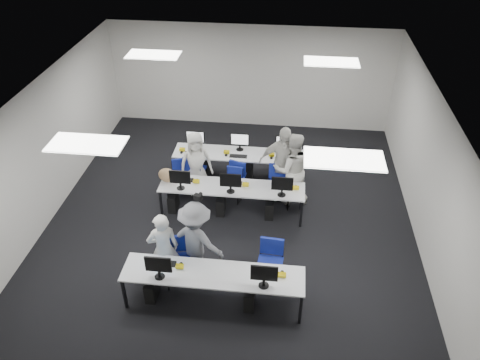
# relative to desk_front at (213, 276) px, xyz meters

# --- Properties ---
(room) EXTENTS (9.00, 9.02, 3.00)m
(room) POSITION_rel_desk_front_xyz_m (0.00, 2.40, 0.82)
(room) COLOR black
(room) RESTS_ON ground
(ceiling_panels) EXTENTS (5.20, 4.60, 0.02)m
(ceiling_panels) POSITION_rel_desk_front_xyz_m (0.00, 2.40, 2.30)
(ceiling_panels) COLOR white
(ceiling_panels) RESTS_ON room
(desk_front) EXTENTS (3.20, 0.70, 0.73)m
(desk_front) POSITION_rel_desk_front_xyz_m (0.00, 0.00, 0.00)
(desk_front) COLOR silver
(desk_front) RESTS_ON ground
(desk_mid) EXTENTS (3.20, 0.70, 0.73)m
(desk_mid) POSITION_rel_desk_front_xyz_m (0.00, 2.60, 0.00)
(desk_mid) COLOR silver
(desk_mid) RESTS_ON ground
(desk_back) EXTENTS (3.20, 0.70, 0.73)m
(desk_back) POSITION_rel_desk_front_xyz_m (0.00, 4.00, 0.00)
(desk_back) COLOR silver
(desk_back) RESTS_ON ground
(equipment_front) EXTENTS (2.51, 0.41, 1.19)m
(equipment_front) POSITION_rel_desk_front_xyz_m (-0.19, -0.02, -0.32)
(equipment_front) COLOR #0D54B2
(equipment_front) RESTS_ON desk_front
(equipment_mid) EXTENTS (2.91, 0.41, 1.19)m
(equipment_mid) POSITION_rel_desk_front_xyz_m (-0.19, 2.58, -0.32)
(equipment_mid) COLOR white
(equipment_mid) RESTS_ON desk_mid
(equipment_back) EXTENTS (2.91, 0.41, 1.19)m
(equipment_back) POSITION_rel_desk_front_xyz_m (0.19, 4.02, -0.32)
(equipment_back) COLOR white
(equipment_back) RESTS_ON desk_back
(chair_0) EXTENTS (0.56, 0.59, 0.94)m
(chair_0) POSITION_rel_desk_front_xyz_m (-0.74, 0.47, -0.38)
(chair_0) COLOR navy
(chair_0) RESTS_ON ground
(chair_1) EXTENTS (0.50, 0.54, 0.94)m
(chair_1) POSITION_rel_desk_front_xyz_m (0.97, 0.59, -0.38)
(chair_1) COLOR navy
(chair_1) RESTS_ON ground
(chair_2) EXTENTS (0.55, 0.57, 0.85)m
(chair_2) POSITION_rel_desk_front_xyz_m (-1.27, 3.25, -0.41)
(chair_2) COLOR navy
(chair_2) RESTS_ON ground
(chair_3) EXTENTS (0.56, 0.59, 0.89)m
(chair_3) POSITION_rel_desk_front_xyz_m (-0.02, 3.21, -0.40)
(chair_3) COLOR navy
(chair_3) RESTS_ON ground
(chair_4) EXTENTS (0.52, 0.56, 0.97)m
(chair_4) POSITION_rel_desk_front_xyz_m (1.02, 3.07, -0.37)
(chair_4) COLOR navy
(chair_4) RESTS_ON ground
(chair_5) EXTENTS (0.52, 0.55, 0.93)m
(chair_5) POSITION_rel_desk_front_xyz_m (-1.02, 3.53, -0.39)
(chair_5) COLOR navy
(chair_5) RESTS_ON ground
(chair_6) EXTENTS (0.44, 0.47, 0.82)m
(chair_6) POSITION_rel_desk_front_xyz_m (0.01, 3.43, -0.42)
(chair_6) COLOR navy
(chair_6) RESTS_ON ground
(chair_7) EXTENTS (0.47, 0.51, 0.90)m
(chair_7) POSITION_rel_desk_front_xyz_m (1.03, 3.47, -0.40)
(chair_7) COLOR navy
(chair_7) RESTS_ON ground
(handbag) EXTENTS (0.43, 0.31, 0.33)m
(handbag) POSITION_rel_desk_front_xyz_m (-1.45, 2.65, 0.21)
(handbag) COLOR #8C6948
(handbag) RESTS_ON desk_mid
(student_0) EXTENTS (0.67, 0.55, 1.57)m
(student_0) POSITION_rel_desk_front_xyz_m (-0.99, 0.46, 0.11)
(student_0) COLOR silver
(student_0) RESTS_ON ground
(student_1) EXTENTS (0.97, 0.81, 1.77)m
(student_1) POSITION_rel_desk_front_xyz_m (1.30, 3.22, 0.21)
(student_1) COLOR silver
(student_1) RESTS_ON ground
(student_2) EXTENTS (0.90, 0.74, 1.57)m
(student_2) POSITION_rel_desk_front_xyz_m (-0.94, 3.37, 0.11)
(student_2) COLOR silver
(student_2) RESTS_ON ground
(student_3) EXTENTS (1.13, 0.53, 1.87)m
(student_3) POSITION_rel_desk_front_xyz_m (1.08, 3.34, 0.26)
(student_3) COLOR silver
(student_3) RESTS_ON ground
(photographer) EXTENTS (1.20, 0.89, 1.66)m
(photographer) POSITION_rel_desk_front_xyz_m (-0.43, 0.70, 0.15)
(photographer) COLOR slate
(photographer) RESTS_ON ground
(dslr_camera) EXTENTS (0.19, 0.21, 0.10)m
(dslr_camera) POSITION_rel_desk_front_xyz_m (-0.38, 0.87, 1.03)
(dslr_camera) COLOR black
(dslr_camera) RESTS_ON photographer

